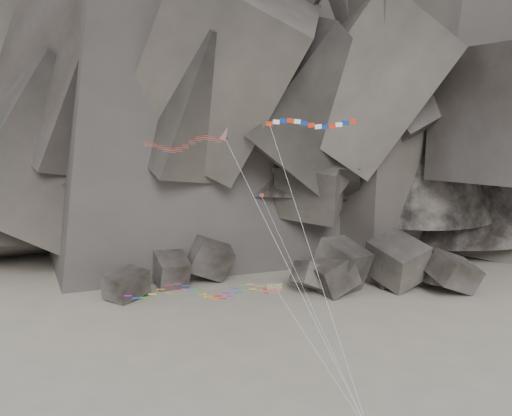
{
  "coord_description": "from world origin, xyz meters",
  "views": [
    {
      "loc": [
        -5.13,
        -54.99,
        26.18
      ],
      "look_at": [
        -3.58,
        6.0,
        17.07
      ],
      "focal_mm": 40.0,
      "sensor_mm": 36.0,
      "label": 1
    }
  ],
  "objects_px": {
    "parafoil_kite": "(196,291)",
    "pennant_kite": "(284,247)",
    "banner_kite": "(311,125)",
    "delta_kite": "(180,143)"
  },
  "relations": [
    {
      "from": "parafoil_kite",
      "to": "pennant_kite",
      "type": "relative_size",
      "value": 1.25
    },
    {
      "from": "delta_kite",
      "to": "pennant_kite",
      "type": "bearing_deg",
      "value": -57.11
    },
    {
      "from": "parafoil_kite",
      "to": "pennant_kite",
      "type": "distance_m",
      "value": 9.56
    },
    {
      "from": "banner_kite",
      "to": "parafoil_kite",
      "type": "bearing_deg",
      "value": -153.28
    },
    {
      "from": "parafoil_kite",
      "to": "banner_kite",
      "type": "bearing_deg",
      "value": 34.08
    },
    {
      "from": "pennant_kite",
      "to": "parafoil_kite",
      "type": "bearing_deg",
      "value": -172.99
    },
    {
      "from": "pennant_kite",
      "to": "banner_kite",
      "type": "bearing_deg",
      "value": 63.29
    },
    {
      "from": "parafoil_kite",
      "to": "delta_kite",
      "type": "bearing_deg",
      "value": 114.26
    },
    {
      "from": "banner_kite",
      "to": "pennant_kite",
      "type": "distance_m",
      "value": 12.95
    },
    {
      "from": "delta_kite",
      "to": "parafoil_kite",
      "type": "distance_m",
      "value": 15.79
    }
  ]
}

